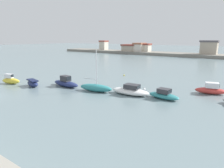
{
  "coord_description": "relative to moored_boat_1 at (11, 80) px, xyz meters",
  "views": [
    {
      "loc": [
        28.37,
        -10.95,
        7.69
      ],
      "look_at": [
        10.46,
        14.69,
        0.51
      ],
      "focal_mm": 32.52,
      "sensor_mm": 36.0,
      "label": 1
    }
  ],
  "objects": [
    {
      "name": "moored_boat_1",
      "position": [
        0.0,
        0.0,
        0.0
      ],
      "size": [
        3.56,
        2.09,
        1.69
      ],
      "rotation": [
        0.0,
        0.0,
        0.33
      ],
      "color": "yellow",
      "rests_on": "ground"
    },
    {
      "name": "distant_shoreline",
      "position": [
        5.46,
        70.46,
        1.02
      ],
      "size": [
        123.29,
        10.68,
        7.82
      ],
      "color": "gray",
      "rests_on": "ground"
    },
    {
      "name": "moored_boat_7",
      "position": [
        29.05,
        12.61,
        -0.01
      ],
      "size": [
        4.28,
        2.34,
        1.61
      ],
      "rotation": [
        0.0,
        0.0,
        0.24
      ],
      "color": "#C63833",
      "rests_on": "ground"
    },
    {
      "name": "moored_boat_3",
      "position": [
        9.05,
        4.12,
        -0.06
      ],
      "size": [
        5.67,
        2.14,
        1.74
      ],
      "rotation": [
        0.0,
        0.0,
        -0.08
      ],
      "color": "navy",
      "rests_on": "ground"
    },
    {
      "name": "moored_boat_6",
      "position": [
        24.52,
        6.61,
        -0.13
      ],
      "size": [
        4.25,
        2.05,
        1.34
      ],
      "rotation": [
        0.0,
        0.0,
        -0.1
      ],
      "color": "teal",
      "rests_on": "ground"
    },
    {
      "name": "mooring_buoy_0",
      "position": [
        22.45,
        11.1,
        -0.49
      ],
      "size": [
        0.28,
        0.28,
        0.28
      ],
      "primitive_type": "sphere",
      "color": "red",
      "rests_on": "ground"
    },
    {
      "name": "moored_boat_4",
      "position": [
        15.03,
        4.43,
        -0.07
      ],
      "size": [
        5.33,
        2.41,
        6.07
      ],
      "rotation": [
        0.0,
        0.0,
        0.17
      ],
      "color": "teal",
      "rests_on": "ground"
    },
    {
      "name": "mooring_buoy_2",
      "position": [
        20.68,
        8.79,
        -0.42
      ],
      "size": [
        0.42,
        0.42,
        0.42
      ],
      "primitive_type": "sphere",
      "color": "white",
      "rests_on": "ground"
    },
    {
      "name": "mooring_buoy_1",
      "position": [
        11.99,
        17.25,
        -0.48
      ],
      "size": [
        0.29,
        0.29,
        0.29
      ],
      "primitive_type": "sphere",
      "color": "yellow",
      "rests_on": "ground"
    },
    {
      "name": "moored_boat_2",
      "position": [
        4.7,
        1.03,
        -0.11
      ],
      "size": [
        3.44,
        2.01,
        1.09
      ],
      "rotation": [
        0.0,
        0.0,
        -0.25
      ],
      "color": "navy",
      "rests_on": "ground"
    },
    {
      "name": "moored_boat_5",
      "position": [
        20.05,
        5.86,
        -0.09
      ],
      "size": [
        5.62,
        2.53,
        1.47
      ],
      "rotation": [
        0.0,
        0.0,
        0.06
      ],
      "color": "white",
      "rests_on": "ground"
    }
  ]
}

